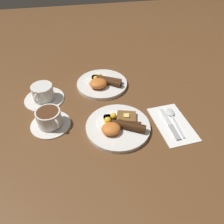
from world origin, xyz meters
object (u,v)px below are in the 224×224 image
at_px(spoon, 172,115).
at_px(breakfast_plate_far, 102,83).
at_px(teacup_near, 49,119).
at_px(breakfast_plate_near, 118,126).
at_px(knife, 171,125).
at_px(teacup_far, 43,94).

bearing_deg(spoon, breakfast_plate_far, 43.12).
relative_size(teacup_near, spoon, 0.96).
bearing_deg(breakfast_plate_near, breakfast_plate_far, 93.07).
relative_size(breakfast_plate_near, spoon, 1.52).
bearing_deg(knife, spoon, -28.14).
xyz_separation_m(breakfast_plate_far, teacup_far, (-0.26, -0.05, 0.01)).
distance_m(breakfast_plate_near, spoon, 0.22).
height_order(breakfast_plate_far, teacup_far, teacup_far).
bearing_deg(spoon, breakfast_plate_near, 96.33).
bearing_deg(teacup_far, spoon, -23.09).
height_order(breakfast_plate_near, knife, breakfast_plate_near).
height_order(knife, spoon, spoon).
bearing_deg(teacup_near, teacup_far, 99.83).
height_order(breakfast_plate_near, breakfast_plate_far, breakfast_plate_far).
bearing_deg(breakfast_plate_far, teacup_near, -137.46).
relative_size(knife, spoon, 1.05).
distance_m(breakfast_plate_far, teacup_near, 0.31).
height_order(teacup_far, knife, teacup_far).
xyz_separation_m(breakfast_plate_near, spoon, (0.22, 0.02, -0.01)).
relative_size(teacup_far, knife, 1.03).
xyz_separation_m(breakfast_plate_far, spoon, (0.23, -0.26, -0.01)).
distance_m(breakfast_plate_near, breakfast_plate_far, 0.28).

